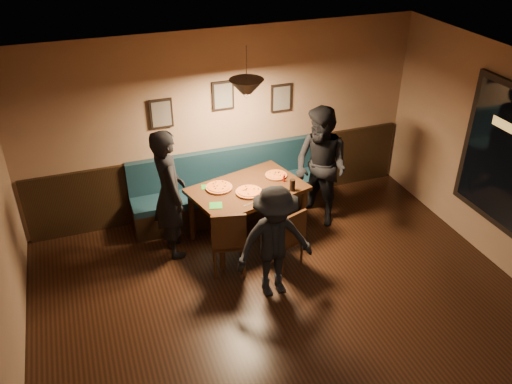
% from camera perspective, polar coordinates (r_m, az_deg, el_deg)
% --- Properties ---
extents(floor, '(7.00, 7.00, 0.00)m').
position_cam_1_polar(floor, '(6.03, 7.05, -18.16)').
color(floor, black).
rests_on(floor, ground).
extents(ceiling, '(7.00, 7.00, 0.00)m').
position_cam_1_polar(ceiling, '(4.35, 9.38, 6.96)').
color(ceiling, silver).
rests_on(ceiling, ground).
extents(wall_back, '(6.00, 0.00, 6.00)m').
position_cam_1_polar(wall_back, '(7.89, -3.53, 7.31)').
color(wall_back, '#8C704F').
rests_on(wall_back, ground).
extents(wainscot, '(5.88, 0.06, 1.00)m').
position_cam_1_polar(wainscot, '(8.26, -3.28, 1.49)').
color(wainscot, black).
rests_on(wainscot, ground).
extents(booth_bench, '(3.00, 0.60, 1.00)m').
position_cam_1_polar(booth_bench, '(8.03, -2.71, 0.61)').
color(booth_bench, '#0F232D').
rests_on(booth_bench, ground).
extents(picture_left, '(0.32, 0.04, 0.42)m').
position_cam_1_polar(picture_left, '(7.56, -10.15, 8.30)').
color(picture_left, black).
rests_on(picture_left, wall_back).
extents(picture_center, '(0.32, 0.04, 0.42)m').
position_cam_1_polar(picture_center, '(7.69, -3.58, 10.30)').
color(picture_center, black).
rests_on(picture_center, wall_back).
extents(picture_right, '(0.32, 0.04, 0.42)m').
position_cam_1_polar(picture_right, '(8.03, 2.72, 10.07)').
color(picture_right, black).
rests_on(picture_right, wall_back).
extents(pendant_lamp, '(0.44, 0.44, 0.25)m').
position_cam_1_polar(pendant_lamp, '(6.74, -1.03, 10.99)').
color(pendant_lamp, black).
rests_on(pendant_lamp, ceiling).
extents(dining_table, '(1.73, 1.35, 0.82)m').
position_cam_1_polar(dining_table, '(7.56, -0.90, -2.25)').
color(dining_table, black).
rests_on(dining_table, floor).
extents(chair_near_left, '(0.52, 0.52, 0.99)m').
position_cam_1_polar(chair_near_left, '(6.90, -3.02, -5.05)').
color(chair_near_left, black).
rests_on(chair_near_left, floor).
extents(chair_near_right, '(0.50, 0.50, 0.88)m').
position_cam_1_polar(chair_near_right, '(7.04, 3.08, -4.80)').
color(chair_near_right, black).
rests_on(chair_near_right, floor).
extents(diner_left, '(0.49, 0.70, 1.84)m').
position_cam_1_polar(diner_left, '(7.11, -9.29, -0.21)').
color(diner_left, black).
rests_on(diner_left, floor).
extents(diner_right, '(0.98, 1.08, 1.82)m').
position_cam_1_polar(diner_right, '(7.75, 6.97, 2.64)').
color(diner_right, black).
rests_on(diner_right, floor).
extents(diner_front, '(0.98, 0.58, 1.51)m').
position_cam_1_polar(diner_front, '(6.39, 2.03, -5.46)').
color(diner_front, black).
rests_on(diner_front, floor).
extents(pizza_a, '(0.45, 0.45, 0.04)m').
position_cam_1_polar(pizza_a, '(7.34, -4.00, 0.49)').
color(pizza_a, gold).
rests_on(pizza_a, dining_table).
extents(pizza_b, '(0.42, 0.42, 0.04)m').
position_cam_1_polar(pizza_b, '(7.21, -0.76, 0.01)').
color(pizza_b, gold).
rests_on(pizza_b, dining_table).
extents(pizza_c, '(0.34, 0.34, 0.04)m').
position_cam_1_polar(pizza_c, '(7.64, 2.17, 1.82)').
color(pizza_c, orange).
rests_on(pizza_c, dining_table).
extents(soda_glass, '(0.10, 0.10, 0.17)m').
position_cam_1_polar(soda_glass, '(7.27, 3.93, 0.75)').
color(soda_glass, black).
rests_on(soda_glass, dining_table).
extents(tabasco_bottle, '(0.03, 0.03, 0.13)m').
position_cam_1_polar(tabasco_bottle, '(7.48, 3.03, 1.55)').
color(tabasco_bottle, '#870504').
rests_on(tabasco_bottle, dining_table).
extents(napkin_a, '(0.16, 0.16, 0.01)m').
position_cam_1_polar(napkin_a, '(7.40, -5.37, 0.54)').
color(napkin_a, '#1F751F').
rests_on(napkin_a, dining_table).
extents(napkin_b, '(0.20, 0.20, 0.01)m').
position_cam_1_polar(napkin_b, '(6.97, -4.34, -1.45)').
color(napkin_b, '#1F7622').
rests_on(napkin_b, dining_table).
extents(cutlery_set, '(0.17, 0.08, 0.00)m').
position_cam_1_polar(cutlery_set, '(7.01, -0.16, -1.18)').
color(cutlery_set, silver).
rests_on(cutlery_set, dining_table).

